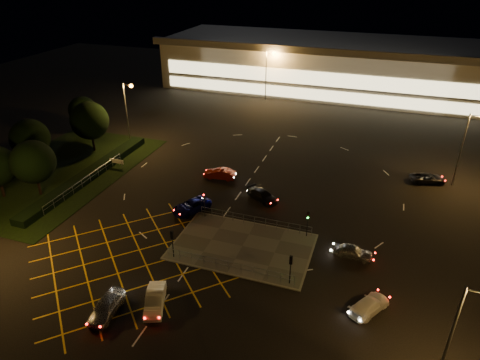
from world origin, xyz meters
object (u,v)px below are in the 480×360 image
(signal_nw, at_px, (204,200))
(signal_se, at_px, (291,264))
(car_circ_red, at_px, (220,174))
(signal_ne, at_px, (308,219))
(car_approach_white, at_px, (369,305))
(car_far_dkgrey, at_px, (262,195))
(car_queue_white, at_px, (155,300))
(car_right_silver, at_px, (353,252))
(car_near_silver, at_px, (106,307))
(car_left_blue, at_px, (191,206))
(signal_sw, at_px, (172,239))
(car_east_grey, at_px, (428,178))

(signal_nw, bearing_deg, signal_se, -33.65)
(signal_se, bearing_deg, car_circ_red, -51.78)
(signal_se, bearing_deg, signal_ne, -90.00)
(signal_se, height_order, car_approach_white, signal_se)
(car_far_dkgrey, distance_m, car_circ_red, 8.07)
(signal_nw, height_order, car_queue_white, signal_nw)
(signal_ne, height_order, car_right_silver, signal_ne)
(car_near_silver, height_order, car_left_blue, car_near_silver)
(car_approach_white, bearing_deg, signal_sw, 28.50)
(car_far_dkgrey, height_order, car_approach_white, car_far_dkgrey)
(signal_ne, xyz_separation_m, car_circ_red, (-13.98, 9.76, -1.65))
(signal_sw, distance_m, car_right_silver, 18.23)
(car_left_blue, bearing_deg, signal_nw, 7.68)
(car_right_silver, relative_size, car_approach_white, 0.91)
(car_circ_red, relative_size, car_east_grey, 0.94)
(signal_se, bearing_deg, car_east_grey, -116.61)
(signal_nw, height_order, car_left_blue, signal_nw)
(signal_se, distance_m, car_far_dkgrey, 15.71)
(signal_se, relative_size, car_near_silver, 0.72)
(signal_sw, bearing_deg, car_near_silver, 77.53)
(car_east_grey, bearing_deg, car_near_silver, 126.16)
(signal_se, distance_m, car_right_silver, 8.11)
(signal_se, height_order, car_circ_red, signal_se)
(signal_sw, relative_size, car_approach_white, 0.73)
(signal_nw, height_order, signal_ne, same)
(signal_nw, bearing_deg, car_left_blue, 159.47)
(signal_nw, xyz_separation_m, car_far_dkgrey, (5.19, 6.07, -1.72))
(car_east_grey, height_order, car_approach_white, car_east_grey)
(car_left_blue, bearing_deg, car_near_silver, -61.25)
(car_near_silver, distance_m, car_circ_red, 26.46)
(signal_nw, distance_m, car_queue_white, 14.76)
(car_near_silver, height_order, car_approach_white, car_near_silver)
(car_right_silver, bearing_deg, car_queue_white, 132.74)
(car_far_dkgrey, bearing_deg, signal_se, -124.04)
(car_far_dkgrey, relative_size, car_circ_red, 1.03)
(car_near_silver, distance_m, car_queue_white, 4.10)
(signal_sw, relative_size, car_near_silver, 0.72)
(signal_ne, relative_size, car_queue_white, 0.73)
(signal_ne, bearing_deg, car_circ_red, 145.07)
(signal_se, relative_size, car_queue_white, 0.73)
(signal_ne, bearing_deg, car_left_blue, 176.82)
(signal_se, height_order, signal_ne, same)
(signal_sw, relative_size, car_east_grey, 0.68)
(car_right_silver, bearing_deg, car_approach_white, -159.69)
(car_circ_red, bearing_deg, car_near_silver, -6.05)
(car_queue_white, relative_size, car_east_grey, 0.93)
(car_near_silver, height_order, car_queue_white, car_near_silver)
(signal_ne, bearing_deg, signal_sw, -146.35)
(signal_nw, distance_m, car_far_dkgrey, 8.17)
(car_circ_red, bearing_deg, signal_ne, 48.90)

